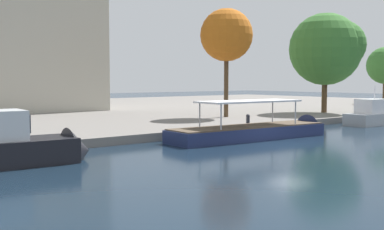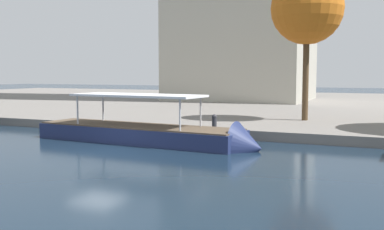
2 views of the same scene
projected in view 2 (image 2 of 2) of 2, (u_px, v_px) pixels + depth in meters
The scene contains 5 objects.
ground_plane at pixel (97, 152), 22.81m from camera, with size 220.00×220.00×0.00m, color #142333.
dock_promenade at pixel (270, 104), 54.00m from camera, with size 120.00×55.00×0.58m, color slate.
tour_boat_2 at pixel (152, 138), 25.72m from camera, with size 13.82×3.80×3.84m.
mooring_bollard_1 at pixel (214, 121), 27.81m from camera, with size 0.32×0.32×0.85m.
tree_0 at pixel (307, 8), 31.83m from camera, with size 5.02×5.02×10.34m.
Camera 2 is at (13.43, -18.71, 3.92)m, focal length 42.91 mm.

